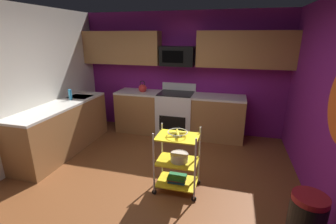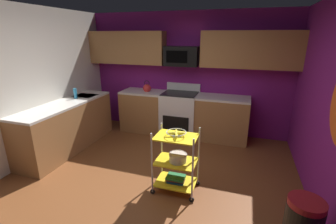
{
  "view_description": "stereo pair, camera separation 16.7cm",
  "coord_description": "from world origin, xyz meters",
  "px_view_note": "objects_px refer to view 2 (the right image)",
  "views": [
    {
      "loc": [
        1.09,
        -2.75,
        2.11
      ],
      "look_at": [
        0.22,
        0.43,
        1.05
      ],
      "focal_mm": 25.49,
      "sensor_mm": 36.0,
      "label": 1
    },
    {
      "loc": [
        1.25,
        -2.7,
        2.11
      ],
      "look_at": [
        0.22,
        0.43,
        1.05
      ],
      "focal_mm": 25.49,
      "sensor_mm": 36.0,
      "label": 2
    }
  ],
  "objects_px": {
    "microwave": "(182,56)",
    "mixing_bowl_large": "(178,157)",
    "book_stack": "(176,179)",
    "rolling_cart": "(176,161)",
    "kettle": "(147,88)",
    "dish_soap_bottle": "(75,93)",
    "fruit_bowl": "(176,133)",
    "oven_range": "(180,113)"
  },
  "relations": [
    {
      "from": "mixing_bowl_large",
      "to": "dish_soap_bottle",
      "type": "bearing_deg",
      "value": 157.87
    },
    {
      "from": "book_stack",
      "to": "microwave",
      "type": "bearing_deg",
      "value": 103.34
    },
    {
      "from": "oven_range",
      "to": "fruit_bowl",
      "type": "xyz_separation_m",
      "value": [
        0.5,
        -1.99,
        0.4
      ]
    },
    {
      "from": "dish_soap_bottle",
      "to": "mixing_bowl_large",
      "type": "bearing_deg",
      "value": -22.13
    },
    {
      "from": "microwave",
      "to": "fruit_bowl",
      "type": "height_order",
      "value": "microwave"
    },
    {
      "from": "oven_range",
      "to": "microwave",
      "type": "xyz_separation_m",
      "value": [
        -0.0,
        0.1,
        1.22
      ]
    },
    {
      "from": "rolling_cart",
      "to": "book_stack",
      "type": "bearing_deg",
      "value": -90.0
    },
    {
      "from": "kettle",
      "to": "dish_soap_bottle",
      "type": "xyz_separation_m",
      "value": [
        -1.1,
        -1.02,
        0.02
      ]
    },
    {
      "from": "microwave",
      "to": "mixing_bowl_large",
      "type": "relative_size",
      "value": 2.78
    },
    {
      "from": "book_stack",
      "to": "dish_soap_bottle",
      "type": "relative_size",
      "value": 1.31
    },
    {
      "from": "kettle",
      "to": "dish_soap_bottle",
      "type": "bearing_deg",
      "value": -137.36
    },
    {
      "from": "fruit_bowl",
      "to": "kettle",
      "type": "bearing_deg",
      "value": 122.32
    },
    {
      "from": "microwave",
      "to": "dish_soap_bottle",
      "type": "relative_size",
      "value": 3.5
    },
    {
      "from": "dish_soap_bottle",
      "to": "rolling_cart",
      "type": "bearing_deg",
      "value": -22.36
    },
    {
      "from": "microwave",
      "to": "mixing_bowl_large",
      "type": "distance_m",
      "value": 2.46
    },
    {
      "from": "fruit_bowl",
      "to": "kettle",
      "type": "height_order",
      "value": "kettle"
    },
    {
      "from": "oven_range",
      "to": "microwave",
      "type": "relative_size",
      "value": 1.57
    },
    {
      "from": "fruit_bowl",
      "to": "dish_soap_bottle",
      "type": "distance_m",
      "value": 2.56
    },
    {
      "from": "kettle",
      "to": "rolling_cart",
      "type": "bearing_deg",
      "value": -57.68
    },
    {
      "from": "rolling_cart",
      "to": "fruit_bowl",
      "type": "distance_m",
      "value": 0.42
    },
    {
      "from": "rolling_cart",
      "to": "kettle",
      "type": "relative_size",
      "value": 3.47
    },
    {
      "from": "microwave",
      "to": "fruit_bowl",
      "type": "xyz_separation_m",
      "value": [
        0.5,
        -2.09,
        -0.82
      ]
    },
    {
      "from": "fruit_bowl",
      "to": "dish_soap_bottle",
      "type": "bearing_deg",
      "value": 157.64
    },
    {
      "from": "mixing_bowl_large",
      "to": "dish_soap_bottle",
      "type": "distance_m",
      "value": 2.63
    },
    {
      "from": "book_stack",
      "to": "kettle",
      "type": "height_order",
      "value": "kettle"
    },
    {
      "from": "oven_range",
      "to": "microwave",
      "type": "bearing_deg",
      "value": 90.26
    },
    {
      "from": "oven_range",
      "to": "microwave",
      "type": "distance_m",
      "value": 1.23
    },
    {
      "from": "oven_range",
      "to": "kettle",
      "type": "xyz_separation_m",
      "value": [
        -0.76,
        -0.0,
        0.52
      ]
    },
    {
      "from": "kettle",
      "to": "dish_soap_bottle",
      "type": "distance_m",
      "value": 1.5
    },
    {
      "from": "microwave",
      "to": "kettle",
      "type": "height_order",
      "value": "microwave"
    },
    {
      "from": "rolling_cart",
      "to": "mixing_bowl_large",
      "type": "height_order",
      "value": "rolling_cart"
    },
    {
      "from": "rolling_cart",
      "to": "dish_soap_bottle",
      "type": "height_order",
      "value": "dish_soap_bottle"
    },
    {
      "from": "oven_range",
      "to": "rolling_cart",
      "type": "height_order",
      "value": "oven_range"
    },
    {
      "from": "mixing_bowl_large",
      "to": "kettle",
      "type": "bearing_deg",
      "value": 122.88
    },
    {
      "from": "book_stack",
      "to": "rolling_cart",
      "type": "bearing_deg",
      "value": 90.0
    },
    {
      "from": "oven_range",
      "to": "mixing_bowl_large",
      "type": "bearing_deg",
      "value": -75.27
    },
    {
      "from": "book_stack",
      "to": "kettle",
      "type": "distance_m",
      "value": 2.49
    },
    {
      "from": "oven_range",
      "to": "fruit_bowl",
      "type": "distance_m",
      "value": 2.09
    },
    {
      "from": "fruit_bowl",
      "to": "microwave",
      "type": "bearing_deg",
      "value": 103.34
    },
    {
      "from": "fruit_bowl",
      "to": "book_stack",
      "type": "height_order",
      "value": "fruit_bowl"
    },
    {
      "from": "dish_soap_bottle",
      "to": "book_stack",
      "type": "bearing_deg",
      "value": -22.36
    },
    {
      "from": "rolling_cart",
      "to": "book_stack",
      "type": "relative_size",
      "value": 3.5
    }
  ]
}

